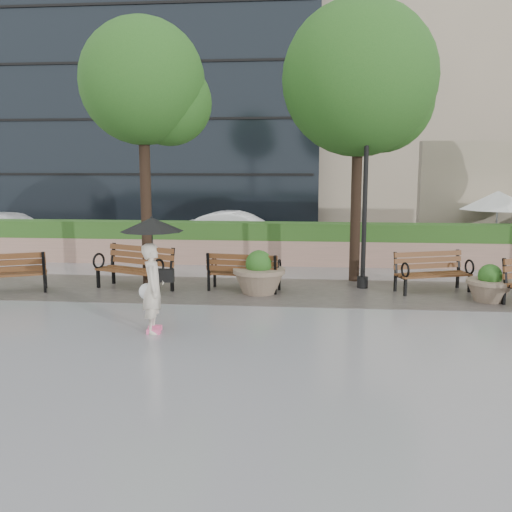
# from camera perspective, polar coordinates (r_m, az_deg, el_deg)

# --- Properties ---
(ground) EXTENTS (100.00, 100.00, 0.00)m
(ground) POSITION_cam_1_polar(r_m,az_deg,el_deg) (11.55, 2.18, -6.82)
(ground) COLOR gray
(ground) RESTS_ON ground
(cobble_strip) EXTENTS (28.00, 3.20, 0.01)m
(cobble_strip) POSITION_cam_1_polar(r_m,az_deg,el_deg) (14.45, 2.87, -3.55)
(cobble_strip) COLOR #383330
(cobble_strip) RESTS_ON ground
(hedge_wall) EXTENTS (24.00, 0.80, 1.35)m
(hedge_wall) POSITION_cam_1_polar(r_m,az_deg,el_deg) (18.27, 3.47, 1.21)
(hedge_wall) COLOR tan
(hedge_wall) RESTS_ON ground
(asphalt_street) EXTENTS (40.00, 7.00, 0.00)m
(asphalt_street) POSITION_cam_1_polar(r_m,az_deg,el_deg) (22.32, 3.82, 0.93)
(asphalt_street) COLOR black
(asphalt_street) RESTS_ON ground
(bldg_stone) EXTENTS (18.00, 10.00, 20.00)m
(bldg_stone) POSITION_cam_1_polar(r_m,az_deg,el_deg) (36.01, 21.76, 19.42)
(bldg_stone) COLOR tan
(bldg_stone) RESTS_ON ground
(bench_0) EXTENTS (2.05, 1.46, 1.03)m
(bench_0) POSITION_cam_1_polar(r_m,az_deg,el_deg) (15.51, -23.72, -2.31)
(bench_0) COLOR brown
(bench_0) RESTS_ON ground
(bench_1) EXTENTS (2.19, 1.54, 1.10)m
(bench_1) POSITION_cam_1_polar(r_m,az_deg,el_deg) (14.91, -12.03, -2.08)
(bench_1) COLOR brown
(bench_1) RESTS_ON ground
(bench_2) EXTENTS (1.90, 0.97, 0.97)m
(bench_2) POSITION_cam_1_polar(r_m,az_deg,el_deg) (14.46, -1.20, -2.38)
(bench_2) COLOR brown
(bench_2) RESTS_ON ground
(bench_3) EXTENTS (1.99, 1.31, 1.00)m
(bench_3) POSITION_cam_1_polar(r_m,az_deg,el_deg) (14.99, 17.21, -2.35)
(bench_3) COLOR brown
(bench_3) RESTS_ON ground
(planter_left) EXTENTS (1.30, 1.30, 1.09)m
(planter_left) POSITION_cam_1_polar(r_m,az_deg,el_deg) (14.14, 0.31, -2.08)
(planter_left) COLOR #7F6B56
(planter_left) RESTS_ON ground
(planter_right) EXTENTS (1.06, 1.06, 0.89)m
(planter_right) POSITION_cam_1_polar(r_m,az_deg,el_deg) (14.42, 22.30, -2.88)
(planter_right) COLOR #7F6B56
(planter_right) RESTS_ON ground
(lamppost) EXTENTS (0.28, 0.28, 4.29)m
(lamppost) POSITION_cam_1_polar(r_m,az_deg,el_deg) (14.82, 10.80, 4.02)
(lamppost) COLOR black
(lamppost) RESTS_ON ground
(tree_0) EXTENTS (3.30, 3.18, 6.84)m
(tree_0) POSITION_cam_1_polar(r_m,az_deg,el_deg) (15.36, -10.63, 16.20)
(tree_0) COLOR black
(tree_0) RESTS_ON ground
(tree_1) EXTENTS (4.06, 4.06, 7.43)m
(tree_1) POSITION_cam_1_polar(r_m,az_deg,el_deg) (15.90, 10.83, 16.51)
(tree_1) COLOR black
(tree_1) RESTS_ON ground
(patio_umb_white) EXTENTS (2.50, 2.50, 2.30)m
(patio_umb_white) POSITION_cam_1_polar(r_m,az_deg,el_deg) (20.63, 23.04, 5.11)
(patio_umb_white) COLOR black
(patio_umb_white) RESTS_ON ground
(car_left) EXTENTS (4.92, 2.81, 1.34)m
(car_left) POSITION_cam_1_polar(r_m,az_deg,el_deg) (24.00, -23.24, 2.39)
(car_left) COLOR white
(car_left) RESTS_ON ground
(car_right) EXTENTS (4.37, 1.84, 1.40)m
(car_right) POSITION_cam_1_polar(r_m,az_deg,el_deg) (21.78, -1.75, 2.60)
(car_right) COLOR white
(car_right) RESTS_ON ground
(pedestrian) EXTENTS (1.19, 1.19, 2.19)m
(pedestrian) POSITION_cam_1_polar(r_m,az_deg,el_deg) (10.93, -10.30, -0.71)
(pedestrian) COLOR beige
(pedestrian) RESTS_ON ground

